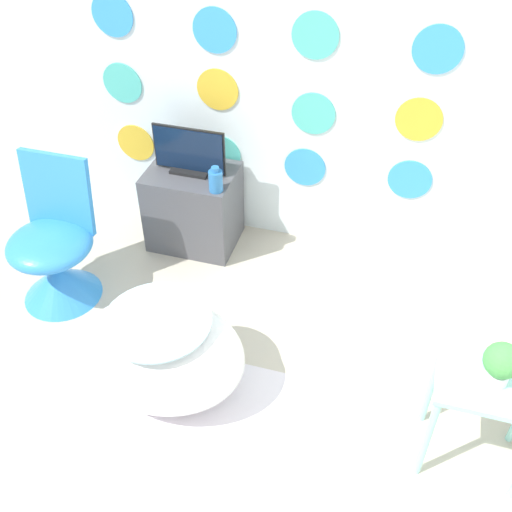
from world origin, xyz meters
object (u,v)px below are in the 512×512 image
(chair, at_px, (56,259))
(potted_plant_left, at_px, (501,363))
(bathtub, at_px, (162,353))
(tv, at_px, (189,153))
(vase, at_px, (216,180))

(chair, bearing_deg, potted_plant_left, -10.62)
(bathtub, xyz_separation_m, tv, (-0.28, 1.15, 0.41))
(chair, distance_m, potted_plant_left, 2.39)
(bathtub, height_order, vase, vase)
(bathtub, xyz_separation_m, vase, (-0.06, 1.01, 0.35))
(tv, distance_m, vase, 0.27)
(bathtub, relative_size, tv, 1.85)
(tv, bearing_deg, vase, -34.20)
(tv, bearing_deg, potted_plant_left, -33.02)
(bathtub, xyz_separation_m, chair, (-0.85, 0.45, 0.01))
(chair, bearing_deg, bathtub, -28.16)
(tv, xyz_separation_m, vase, (0.21, -0.15, -0.06))
(chair, height_order, potted_plant_left, chair)
(bathtub, xyz_separation_m, potted_plant_left, (1.47, 0.02, 0.41))
(bathtub, height_order, chair, chair)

